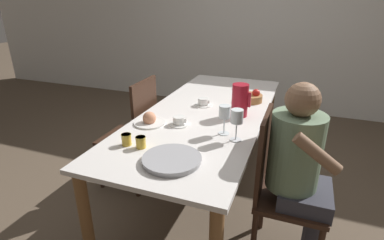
{
  "coord_description": "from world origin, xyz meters",
  "views": [
    {
      "loc": [
        0.67,
        -2.11,
        1.6
      ],
      "look_at": [
        0.0,
        -0.33,
        0.81
      ],
      "focal_mm": 28.0,
      "sensor_mm": 36.0,
      "label": 1
    }
  ],
  "objects_px": {
    "teacup_near_person": "(179,121)",
    "teacup_across": "(203,102)",
    "fruit_bowl": "(250,97)",
    "jam_jar_amber": "(126,139)",
    "wine_glass_juice": "(237,118)",
    "jam_jar_red": "(141,142)",
    "chair_opposite": "(135,132)",
    "wine_glass_water": "(225,113)",
    "bread_plate": "(149,120)",
    "red_pitcher": "(240,100)",
    "person_seated": "(300,164)",
    "serving_tray": "(172,160)",
    "chair_person_side": "(279,186)"
  },
  "relations": [
    {
      "from": "teacup_near_person",
      "to": "teacup_across",
      "type": "xyz_separation_m",
      "value": [
        0.03,
        0.44,
        0.0
      ]
    },
    {
      "from": "teacup_across",
      "to": "fruit_bowl",
      "type": "xyz_separation_m",
      "value": [
        0.34,
        0.24,
        0.01
      ]
    },
    {
      "from": "jam_jar_amber",
      "to": "teacup_near_person",
      "type": "bearing_deg",
      "value": 66.16
    },
    {
      "from": "wine_glass_juice",
      "to": "jam_jar_red",
      "type": "xyz_separation_m",
      "value": [
        -0.51,
        -0.3,
        -0.11
      ]
    },
    {
      "from": "chair_opposite",
      "to": "wine_glass_water",
      "type": "xyz_separation_m",
      "value": [
        0.87,
        -0.29,
        0.4
      ]
    },
    {
      "from": "teacup_across",
      "to": "bread_plate",
      "type": "bearing_deg",
      "value": -114.82
    },
    {
      "from": "red_pitcher",
      "to": "jam_jar_amber",
      "type": "xyz_separation_m",
      "value": [
        -0.53,
        -0.72,
        -0.08
      ]
    },
    {
      "from": "wine_glass_juice",
      "to": "teacup_near_person",
      "type": "xyz_separation_m",
      "value": [
        -0.43,
        0.1,
        -0.12
      ]
    },
    {
      "from": "wine_glass_water",
      "to": "bread_plate",
      "type": "xyz_separation_m",
      "value": [
        -0.54,
        -0.02,
        -0.12
      ]
    },
    {
      "from": "bread_plate",
      "to": "red_pitcher",
      "type": "bearing_deg",
      "value": 34.04
    },
    {
      "from": "teacup_across",
      "to": "person_seated",
      "type": "bearing_deg",
      "value": -36.88
    },
    {
      "from": "jam_jar_amber",
      "to": "teacup_across",
      "type": "bearing_deg",
      "value": 76.27
    },
    {
      "from": "serving_tray",
      "to": "wine_glass_juice",
      "type": "bearing_deg",
      "value": 55.65
    },
    {
      "from": "wine_glass_water",
      "to": "serving_tray",
      "type": "relative_size",
      "value": 0.6
    },
    {
      "from": "person_seated",
      "to": "jam_jar_amber",
      "type": "bearing_deg",
      "value": -76.07
    },
    {
      "from": "chair_person_side",
      "to": "teacup_near_person",
      "type": "relative_size",
      "value": 6.76
    },
    {
      "from": "wine_glass_juice",
      "to": "teacup_across",
      "type": "distance_m",
      "value": 0.69
    },
    {
      "from": "red_pitcher",
      "to": "wine_glass_juice",
      "type": "bearing_deg",
      "value": -80.38
    },
    {
      "from": "chair_opposite",
      "to": "jam_jar_amber",
      "type": "relative_size",
      "value": 13.72
    },
    {
      "from": "chair_opposite",
      "to": "jam_jar_amber",
      "type": "distance_m",
      "value": 0.8
    },
    {
      "from": "serving_tray",
      "to": "person_seated",
      "type": "bearing_deg",
      "value": 27.19
    },
    {
      "from": "red_pitcher",
      "to": "wine_glass_water",
      "type": "xyz_separation_m",
      "value": [
        -0.02,
        -0.36,
        0.02
      ]
    },
    {
      "from": "wine_glass_juice",
      "to": "serving_tray",
      "type": "height_order",
      "value": "wine_glass_juice"
    },
    {
      "from": "serving_tray",
      "to": "jam_jar_amber",
      "type": "relative_size",
      "value": 4.57
    },
    {
      "from": "wine_glass_water",
      "to": "bread_plate",
      "type": "height_order",
      "value": "wine_glass_water"
    },
    {
      "from": "chair_opposite",
      "to": "red_pitcher",
      "type": "distance_m",
      "value": 0.97
    },
    {
      "from": "bread_plate",
      "to": "chair_opposite",
      "type": "bearing_deg",
      "value": 136.68
    },
    {
      "from": "red_pitcher",
      "to": "bread_plate",
      "type": "relative_size",
      "value": 1.11
    },
    {
      "from": "chair_opposite",
      "to": "person_seated",
      "type": "bearing_deg",
      "value": -106.62
    },
    {
      "from": "serving_tray",
      "to": "jam_jar_amber",
      "type": "height_order",
      "value": "jam_jar_amber"
    },
    {
      "from": "teacup_across",
      "to": "jam_jar_amber",
      "type": "height_order",
      "value": "jam_jar_amber"
    },
    {
      "from": "wine_glass_water",
      "to": "red_pitcher",
      "type": "bearing_deg",
      "value": 86.24
    },
    {
      "from": "chair_opposite",
      "to": "wine_glass_water",
      "type": "bearing_deg",
      "value": -108.39
    },
    {
      "from": "jam_jar_amber",
      "to": "fruit_bowl",
      "type": "height_order",
      "value": "fruit_bowl"
    },
    {
      "from": "fruit_bowl",
      "to": "red_pitcher",
      "type": "bearing_deg",
      "value": -92.5
    },
    {
      "from": "wine_glass_water",
      "to": "jam_jar_amber",
      "type": "xyz_separation_m",
      "value": [
        -0.51,
        -0.36,
        -0.11
      ]
    },
    {
      "from": "wine_glass_juice",
      "to": "jam_jar_amber",
      "type": "distance_m",
      "value": 0.68
    },
    {
      "from": "teacup_near_person",
      "to": "jam_jar_amber",
      "type": "xyz_separation_m",
      "value": [
        -0.18,
        -0.4,
        0.01
      ]
    },
    {
      "from": "teacup_near_person",
      "to": "jam_jar_red",
      "type": "distance_m",
      "value": 0.41
    },
    {
      "from": "wine_glass_water",
      "to": "teacup_near_person",
      "type": "relative_size",
      "value": 1.36
    },
    {
      "from": "jam_jar_amber",
      "to": "person_seated",
      "type": "bearing_deg",
      "value": 13.93
    },
    {
      "from": "jam_jar_amber",
      "to": "wine_glass_water",
      "type": "bearing_deg",
      "value": 35.46
    },
    {
      "from": "teacup_across",
      "to": "jam_jar_red",
      "type": "distance_m",
      "value": 0.85
    },
    {
      "from": "serving_tray",
      "to": "bread_plate",
      "type": "relative_size",
      "value": 1.48
    },
    {
      "from": "teacup_across",
      "to": "fruit_bowl",
      "type": "bearing_deg",
      "value": 34.86
    },
    {
      "from": "person_seated",
      "to": "red_pitcher",
      "type": "distance_m",
      "value": 0.69
    },
    {
      "from": "chair_person_side",
      "to": "red_pitcher",
      "type": "xyz_separation_m",
      "value": [
        -0.37,
        0.46,
        0.38
      ]
    },
    {
      "from": "wine_glass_juice",
      "to": "bread_plate",
      "type": "bearing_deg",
      "value": 176.07
    },
    {
      "from": "wine_glass_water",
      "to": "wine_glass_juice",
      "type": "relative_size",
      "value": 0.96
    },
    {
      "from": "wine_glass_juice",
      "to": "teacup_near_person",
      "type": "distance_m",
      "value": 0.46
    }
  ]
}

